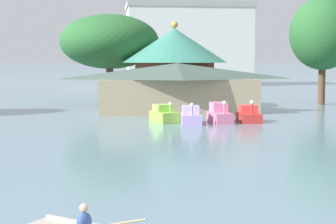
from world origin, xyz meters
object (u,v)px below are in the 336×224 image
Objects in this scene: shoreline_tree_mid at (109,42)px; shoreline_tree_right at (323,34)px; pedal_boat_lime at (164,115)px; pedal_boat_pink at (220,115)px; pedal_boat_red at (249,115)px; green_roof_pavilion at (175,62)px; boathouse at (177,87)px; pedal_boat_lavender at (191,117)px; background_building_block at (187,45)px.

shoreline_tree_mid is 0.94× the size of shoreline_tree_right.
pedal_boat_pink is at bearing 62.00° from pedal_boat_lime.
shoreline_tree_right is at bearing 144.28° from pedal_boat_red.
pedal_boat_red is 20.59m from shoreline_tree_right.
green_roof_pavilion reaches higher than pedal_boat_pink.
pedal_boat_pink is (4.12, -0.75, 0.06)m from pedal_boat_lime.
boathouse is 12.84m from shoreline_tree_mid.
pedal_boat_lavender is 20.93m from shoreline_tree_mid.
boathouse is (-4.44, 7.99, 1.81)m from pedal_boat_red.
pedal_boat_pink is 0.29× the size of shoreline_tree_mid.
pedal_boat_pink is 0.13× the size of background_building_block.
boathouse is 1.43× the size of shoreline_tree_mid.
background_building_block is at bearing 152.26° from pedal_boat_lime.
pedal_boat_lime is 63.30m from background_building_block.
shoreline_tree_mid is at bearing 171.71° from shoreline_tree_right.
background_building_block is at bearing 80.61° from boathouse.
shoreline_tree_mid is (-5.80, 19.16, 6.11)m from pedal_boat_lavender.
pedal_boat_red is 9.32m from boathouse.
background_building_block reaches higher than shoreline_tree_right.
pedal_boat_lime is 7.74m from boathouse.
background_building_block is (9.04, 54.67, 5.27)m from boathouse.
pedal_boat_lavender is 1.00× the size of pedal_boat_pink.
shoreline_tree_mid is 46.59m from background_building_block.
pedal_boat_red is (6.38, -0.72, -0.03)m from pedal_boat_lime.
pedal_boat_pink is 1.15× the size of pedal_boat_red.
pedal_boat_pink is at bearing -87.02° from pedal_boat_red.
green_roof_pavilion is 0.45× the size of background_building_block.
shoreline_tree_mid reaches higher than pedal_boat_lavender.
pedal_boat_red is 0.17× the size of boathouse.
shoreline_tree_right is at bearing -8.29° from shoreline_tree_mid.
green_roof_pavilion is 49.36m from background_building_block.
shoreline_tree_mid is 22.51m from shoreline_tree_right.
boathouse is (-2.18, 8.02, 1.73)m from pedal_boat_pink.
pedal_boat_pink is at bearing -132.76° from shoreline_tree_right.
background_building_block is (10.98, 61.94, 7.05)m from pedal_boat_lime.
pedal_boat_pink is at bearing -96.24° from background_building_block.
pedal_boat_red is at bearing 102.72° from pedal_boat_lavender.
pedal_boat_red reaches higher than pedal_boat_lavender.
green_roof_pavilion is (0.64, 14.76, 3.95)m from pedal_boat_lavender.
shoreline_tree_mid reaches higher than boathouse.
background_building_block reaches higher than pedal_boat_red.
pedal_boat_lavender is 0.29× the size of green_roof_pavilion.
pedal_boat_lime is at bearing -104.93° from boathouse.
background_building_block reaches higher than boathouse.
background_building_block is at bearing 176.78° from pedal_boat_lavender.
boathouse is at bearing 147.38° from pedal_boat_lime.
pedal_boat_pink reaches higher than pedal_boat_lavender.
boathouse is 0.65× the size of background_building_block.
pedal_boat_lavender is 0.29× the size of shoreline_tree_mid.
pedal_boat_lavender is 8.80m from boathouse.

